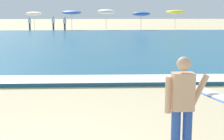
% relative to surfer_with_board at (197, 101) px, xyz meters
% --- Properties ---
extents(sea, '(120.00, 28.00, 0.14)m').
position_rel_surfer_with_board_xyz_m(sea, '(-2.63, 19.75, -0.96)').
color(sea, '#1E6084').
rests_on(sea, ground).
extents(surf_foam, '(120.00, 1.37, 0.01)m').
position_rel_surfer_with_board_xyz_m(surf_foam, '(-2.63, 6.35, -0.88)').
color(surf_foam, white).
rests_on(surf_foam, sea).
extents(surfer_with_board, '(0.95, 2.73, 1.73)m').
position_rel_surfer_with_board_xyz_m(surfer_with_board, '(0.00, 0.00, 0.00)').
color(surfer_with_board, '#284CA3').
rests_on(surfer_with_board, ground).
extents(beach_umbrella_1, '(1.89, 1.89, 2.09)m').
position_rel_surfer_with_board_xyz_m(beach_umbrella_1, '(-8.72, 36.59, 0.84)').
color(beach_umbrella_1, beige).
rests_on(beach_umbrella_1, ground).
extents(beach_umbrella_2, '(2.20, 2.20, 2.27)m').
position_rel_surfer_with_board_xyz_m(beach_umbrella_2, '(-4.34, 35.71, 0.99)').
color(beach_umbrella_2, beige).
rests_on(beach_umbrella_2, ground).
extents(beach_umbrella_3, '(2.00, 2.01, 2.38)m').
position_rel_surfer_with_board_xyz_m(beach_umbrella_3, '(-0.42, 36.08, 1.06)').
color(beach_umbrella_3, beige).
rests_on(beach_umbrella_3, ground).
extents(beach_umbrella_4, '(2.06, 2.09, 2.17)m').
position_rel_surfer_with_board_xyz_m(beach_umbrella_4, '(3.52, 35.36, 0.82)').
color(beach_umbrella_4, beige).
rests_on(beach_umbrella_4, ground).
extents(beach_umbrella_5, '(2.28, 2.28, 2.28)m').
position_rel_surfer_with_board_xyz_m(beach_umbrella_5, '(7.92, 37.64, 1.03)').
color(beach_umbrella_5, beige).
rests_on(beach_umbrella_5, ground).
extents(beachgoer_near_row_left, '(0.32, 0.20, 1.58)m').
position_rel_surfer_with_board_xyz_m(beachgoer_near_row_left, '(-6.33, 34.86, -0.18)').
color(beachgoer_near_row_left, '#383842').
rests_on(beachgoer_near_row_left, ground).
extents(beachgoer_near_row_mid, '(0.32, 0.20, 1.58)m').
position_rel_surfer_with_board_xyz_m(beachgoer_near_row_mid, '(-8.99, 35.18, -0.18)').
color(beachgoer_near_row_mid, '#383842').
rests_on(beachgoer_near_row_mid, ground).
extents(beachgoer_near_row_right, '(0.32, 0.20, 1.58)m').
position_rel_surfer_with_board_xyz_m(beachgoer_near_row_right, '(-5.01, 34.23, -0.18)').
color(beachgoer_near_row_right, '#383842').
rests_on(beachgoer_near_row_right, ground).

